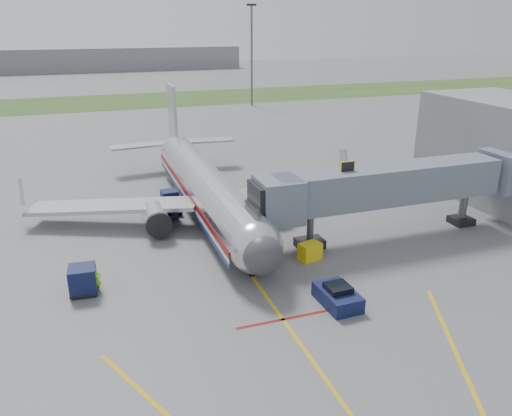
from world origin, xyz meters
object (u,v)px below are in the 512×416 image
object	(u,v)px
pushback_tug	(337,296)
ramp_worker	(97,280)
airliner	(206,186)
belt_loader	(163,222)

from	to	relation	value
pushback_tug	ramp_worker	xyz separation A→B (m)	(-14.51, 6.76, 0.29)
airliner	pushback_tug	size ratio (longest dim) A/B	10.46
airliner	pushback_tug	distance (m)	19.28
pushback_tug	belt_loader	size ratio (longest dim) A/B	0.89
belt_loader	pushback_tug	bearing A→B (deg)	-63.00
belt_loader	ramp_worker	bearing A→B (deg)	-121.39
airliner	pushback_tug	world-z (taller)	airliner
ramp_worker	belt_loader	bearing A→B (deg)	35.75
airliner	ramp_worker	bearing A→B (deg)	-131.29
pushback_tug	belt_loader	world-z (taller)	belt_loader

